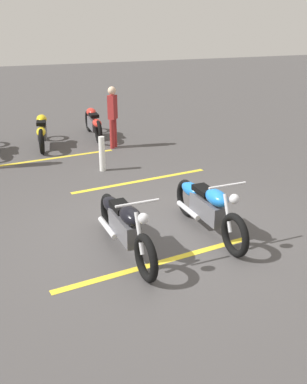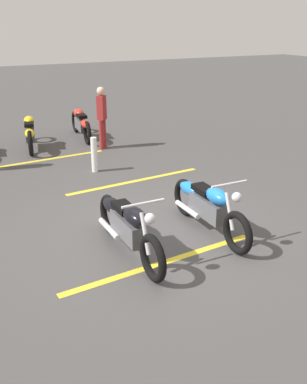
{
  "view_description": "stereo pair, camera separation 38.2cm",
  "coord_description": "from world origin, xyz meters",
  "px_view_note": "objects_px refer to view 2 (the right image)",
  "views": [
    {
      "loc": [
        -5.91,
        2.69,
        3.29
      ],
      "look_at": [
        0.24,
        0.0,
        0.65
      ],
      "focal_mm": 41.1,
      "sensor_mm": 36.0,
      "label": 1
    },
    {
      "loc": [
        -5.75,
        3.04,
        3.29
      ],
      "look_at": [
        0.24,
        0.0,
        0.65
      ],
      "focal_mm": 41.1,
      "sensor_mm": 36.0,
      "label": 2
    }
  ],
  "objects_px": {
    "bystander_secondary": "(102,115)",
    "motorcycle_row_far_left": "(81,123)",
    "motorcycle_bright_foreground": "(207,205)",
    "bollard_post": "(94,155)",
    "motorcycle_dark_foreground": "(127,225)",
    "motorcycle_row_left": "(30,132)"
  },
  "relations": [
    {
      "from": "motorcycle_row_left",
      "to": "bollard_post",
      "type": "bearing_deg",
      "value": -149.19
    },
    {
      "from": "motorcycle_row_far_left",
      "to": "motorcycle_row_left",
      "type": "bearing_deg",
      "value": 110.29
    },
    {
      "from": "motorcycle_row_far_left",
      "to": "motorcycle_row_left",
      "type": "height_order",
      "value": "motorcycle_row_left"
    },
    {
      "from": "motorcycle_row_far_left",
      "to": "bollard_post",
      "type": "relative_size",
      "value": 2.73
    },
    {
      "from": "motorcycle_row_left",
      "to": "bystander_secondary",
      "type": "distance_m",
      "value": 2.01
    },
    {
      "from": "motorcycle_dark_foreground",
      "to": "bollard_post",
      "type": "bearing_deg",
      "value": 167.39
    },
    {
      "from": "motorcycle_bright_foreground",
      "to": "motorcycle_row_left",
      "type": "xyz_separation_m",
      "value": [
        6.38,
        1.49,
        -0.01
      ]
    },
    {
      "from": "motorcycle_row_left",
      "to": "motorcycle_dark_foreground",
      "type": "bearing_deg",
      "value": -167.62
    },
    {
      "from": "motorcycle_row_left",
      "to": "motorcycle_bright_foreground",
      "type": "bearing_deg",
      "value": -154.67
    },
    {
      "from": "motorcycle_row_far_left",
      "to": "bollard_post",
      "type": "height_order",
      "value": "motorcycle_row_far_left"
    },
    {
      "from": "bystander_secondary",
      "to": "bollard_post",
      "type": "distance_m",
      "value": 2.05
    },
    {
      "from": "motorcycle_bright_foreground",
      "to": "motorcycle_dark_foreground",
      "type": "bearing_deg",
      "value": -85.76
    },
    {
      "from": "bystander_secondary",
      "to": "motorcycle_dark_foreground",
      "type": "bearing_deg",
      "value": -60.83
    },
    {
      "from": "bystander_secondary",
      "to": "bollard_post",
      "type": "xyz_separation_m",
      "value": [
        -1.77,
        0.88,
        -0.52
      ]
    },
    {
      "from": "bystander_secondary",
      "to": "motorcycle_row_far_left",
      "type": "bearing_deg",
      "value": 144.57
    },
    {
      "from": "motorcycle_row_left",
      "to": "bystander_secondary",
      "type": "relative_size",
      "value": 1.33
    },
    {
      "from": "motorcycle_dark_foreground",
      "to": "motorcycle_row_left",
      "type": "height_order",
      "value": "motorcycle_dark_foreground"
    },
    {
      "from": "motorcycle_bright_foreground",
      "to": "motorcycle_row_left",
      "type": "bearing_deg",
      "value": -166.14
    },
    {
      "from": "motorcycle_bright_foreground",
      "to": "bollard_post",
      "type": "xyz_separation_m",
      "value": [
        3.75,
        0.6,
        -0.06
      ]
    },
    {
      "from": "motorcycle_dark_foreground",
      "to": "motorcycle_row_far_left",
      "type": "distance_m",
      "value": 7.06
    },
    {
      "from": "bystander_secondary",
      "to": "bollard_post",
      "type": "relative_size",
      "value": 2.05
    },
    {
      "from": "motorcycle_bright_foreground",
      "to": "motorcycle_row_far_left",
      "type": "xyz_separation_m",
      "value": [
        6.8,
        -0.09,
        -0.01
      ]
    }
  ]
}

